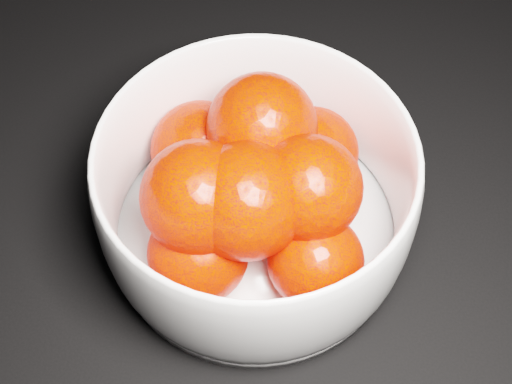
{
  "coord_description": "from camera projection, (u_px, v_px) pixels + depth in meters",
  "views": [
    {
      "loc": [
        0.27,
        -0.07,
        0.54
      ],
      "look_at": [
        0.25,
        0.25,
        0.07
      ],
      "focal_mm": 50.0,
      "sensor_mm": 36.0,
      "label": 1
    }
  ],
  "objects": [
    {
      "name": "orange_pile",
      "position": [
        251.0,
        186.0,
        0.56
      ],
      "size": [
        0.18,
        0.18,
        0.13
      ],
      "color": "#FF1600",
      "rests_on": "bowl"
    },
    {
      "name": "bowl",
      "position": [
        256.0,
        196.0,
        0.57
      ],
      "size": [
        0.25,
        0.25,
        0.12
      ],
      "rotation": [
        0.0,
        0.0,
        -0.25
      ],
      "color": "white",
      "rests_on": "ground"
    }
  ]
}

